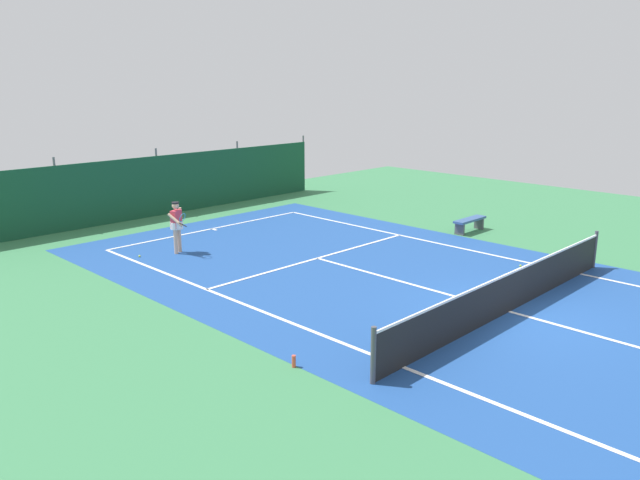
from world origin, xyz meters
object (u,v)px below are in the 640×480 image
object	(u,v)px
tennis_net	(510,291)
parked_car	(170,180)
tennis_ball_near_player	(521,266)
courtside_bench	(470,222)
tennis_player	(177,223)
water_bottle	(294,361)
tennis_ball_midcourt	(140,256)

from	to	relation	value
tennis_net	parked_car	distance (m)	18.42
parked_car	tennis_ball_near_player	bearing A→B (deg)	-86.12
courtside_bench	tennis_net	bearing A→B (deg)	-142.01
tennis_player	water_bottle	world-z (taller)	tennis_player
tennis_ball_near_player	courtside_bench	xyz separation A→B (m)	(2.73, 3.39, 0.34)
parked_car	water_bottle	distance (m)	18.55
tennis_ball_near_player	water_bottle	xyz separation A→B (m)	(-9.14, -0.04, 0.09)
courtside_bench	water_bottle	bearing A→B (deg)	-163.88
tennis_ball_near_player	courtside_bench	bearing A→B (deg)	51.17
tennis_ball_near_player	parked_car	world-z (taller)	parked_car
tennis_ball_midcourt	parked_car	world-z (taller)	parked_car
water_bottle	parked_car	bearing A→B (deg)	64.85
tennis_ball_midcourt	courtside_bench	bearing A→B (deg)	-28.62
tennis_player	courtside_bench	xyz separation A→B (m)	(8.96, -5.06, -0.59)
tennis_ball_near_player	tennis_ball_midcourt	xyz separation A→B (m)	(-7.35, 8.89, 0.00)
tennis_net	tennis_ball_near_player	distance (m)	3.93
tennis_ball_midcourt	tennis_player	bearing A→B (deg)	-21.45
tennis_net	courtside_bench	xyz separation A→B (m)	(6.31, 4.93, -0.14)
tennis_ball_near_player	tennis_player	bearing A→B (deg)	126.39
tennis_ball_near_player	water_bottle	bearing A→B (deg)	-179.74
tennis_player	tennis_ball_near_player	world-z (taller)	tennis_player
tennis_net	water_bottle	bearing A→B (deg)	164.94
tennis_ball_midcourt	parked_car	bearing A→B (deg)	52.22
parked_car	tennis_net	bearing A→B (deg)	-97.66
tennis_ball_near_player	parked_car	distance (m)	16.80
tennis_net	tennis_ball_near_player	xyz separation A→B (m)	(3.58, 1.54, -0.48)
tennis_net	parked_car	xyz separation A→B (m)	(2.31, 18.27, 0.33)
tennis_ball_midcourt	parked_car	size ratio (longest dim) A/B	0.02
water_bottle	courtside_bench	bearing A→B (deg)	16.12
tennis_player	tennis_ball_near_player	bearing A→B (deg)	103.29
tennis_net	tennis_player	distance (m)	10.34
tennis_player	courtside_bench	size ratio (longest dim) A/B	1.03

